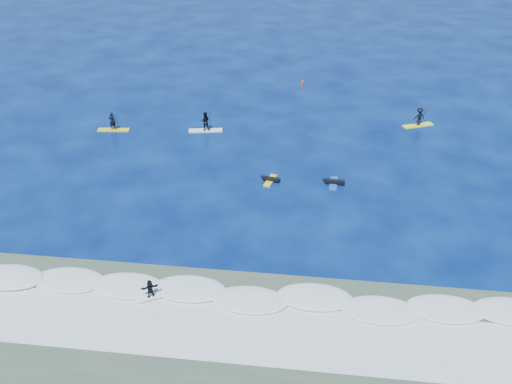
# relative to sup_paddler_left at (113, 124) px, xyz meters

# --- Properties ---
(ground) EXTENTS (160.00, 160.00, 0.00)m
(ground) POSITION_rel_sup_paddler_left_xyz_m (16.00, -13.20, -0.70)
(ground) COLOR #030F45
(ground) RESTS_ON ground
(shallow_water) EXTENTS (90.00, 13.00, 0.01)m
(shallow_water) POSITION_rel_sup_paddler_left_xyz_m (16.00, -27.20, -0.69)
(shallow_water) COLOR #3A4F3F
(shallow_water) RESTS_ON ground
(breaking_wave) EXTENTS (40.00, 6.00, 0.30)m
(breaking_wave) POSITION_rel_sup_paddler_left_xyz_m (16.00, -23.20, -0.70)
(breaking_wave) COLOR white
(breaking_wave) RESTS_ON ground
(whitewater) EXTENTS (34.00, 5.00, 0.02)m
(whitewater) POSITION_rel_sup_paddler_left_xyz_m (16.00, -26.20, -0.70)
(whitewater) COLOR silver
(whitewater) RESTS_ON ground
(sup_paddler_left) EXTENTS (3.25, 1.13, 2.24)m
(sup_paddler_left) POSITION_rel_sup_paddler_left_xyz_m (0.00, 0.00, 0.00)
(sup_paddler_left) COLOR yellow
(sup_paddler_left) RESTS_ON ground
(sup_paddler_center) EXTENTS (3.46, 1.43, 2.36)m
(sup_paddler_center) POSITION_rel_sup_paddler_left_xyz_m (9.25, 1.00, 0.18)
(sup_paddler_center) COLOR white
(sup_paddler_center) RESTS_ON ground
(sup_paddler_right) EXTENTS (3.29, 2.05, 2.27)m
(sup_paddler_right) POSITION_rel_sup_paddler_left_xyz_m (30.63, 4.86, 0.19)
(sup_paddler_right) COLOR #F6FB1B
(sup_paddler_right) RESTS_ON ground
(prone_paddler_near) EXTENTS (1.71, 2.22, 0.45)m
(prone_paddler_near) POSITION_rel_sup_paddler_left_xyz_m (16.75, -8.33, -0.55)
(prone_paddler_near) COLOR yellow
(prone_paddler_near) RESTS_ON ground
(prone_paddler_far) EXTENTS (1.88, 2.39, 0.49)m
(prone_paddler_far) POSITION_rel_sup_paddler_left_xyz_m (22.12, -8.18, -0.53)
(prone_paddler_far) COLOR #1749B0
(prone_paddler_far) RESTS_ON ground
(wave_surfer) EXTENTS (1.88, 1.33, 1.35)m
(wave_surfer) POSITION_rel_sup_paddler_left_xyz_m (10.80, -24.12, 0.07)
(wave_surfer) COLOR white
(wave_surfer) RESTS_ON breaking_wave
(marker_buoy) EXTENTS (0.31, 0.31, 0.74)m
(marker_buoy) POSITION_rel_sup_paddler_left_xyz_m (18.25, 15.08, -0.38)
(marker_buoy) COLOR red
(marker_buoy) RESTS_ON ground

